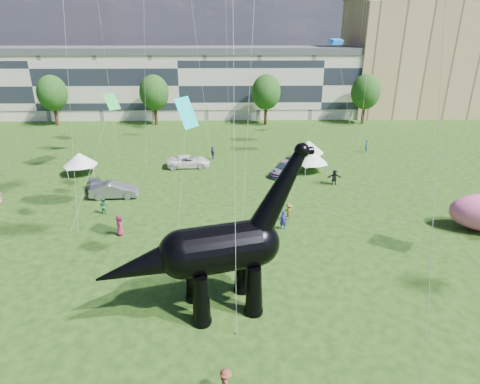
{
  "coord_description": "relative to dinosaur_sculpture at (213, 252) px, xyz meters",
  "views": [
    {
      "loc": [
        1.6,
        -20.05,
        16.54
      ],
      "look_at": [
        2.26,
        8.0,
        5.0
      ],
      "focal_mm": 30.0,
      "sensor_mm": 36.0,
      "label": 1
    }
  ],
  "objects": [
    {
      "name": "gazebo_left",
      "position": [
        -17.03,
        25.48,
        -2.17
      ],
      "size": [
        4.86,
        4.86,
        2.72
      ],
      "rotation": [
        0.0,
        0.0,
        0.29
      ],
      "color": "white",
      "rests_on": "ground"
    },
    {
      "name": "tree_far_left",
      "position": [
        -30.47,
        52.18,
        2.22
      ],
      "size": [
        5.2,
        5.2,
        9.44
      ],
      "color": "#382314",
      "rests_on": "ground"
    },
    {
      "name": "car_dark",
      "position": [
        7.63,
        24.97,
        -3.31
      ],
      "size": [
        4.59,
        5.64,
        1.54
      ],
      "primitive_type": "imported",
      "rotation": [
        0.0,
        0.0,
        -0.55
      ],
      "color": "#595960",
      "rests_on": "ground"
    },
    {
      "name": "gazebo_near",
      "position": [
        10.98,
        25.84,
        -2.18
      ],
      "size": [
        4.77,
        4.77,
        2.7
      ],
      "rotation": [
        0.0,
        0.0,
        0.27
      ],
      "color": "white",
      "rests_on": "ground"
    },
    {
      "name": "tree_mid_left",
      "position": [
        -12.47,
        52.18,
        2.22
      ],
      "size": [
        5.2,
        5.2,
        9.44
      ],
      "color": "#382314",
      "rests_on": "ground"
    },
    {
      "name": "car_grey",
      "position": [
        -11.1,
        18.16,
        -3.26
      ],
      "size": [
        5.06,
        2.04,
        1.63
      ],
      "primitive_type": "imported",
      "rotation": [
        0.0,
        0.0,
        1.63
      ],
      "color": "slate",
      "rests_on": "ground"
    },
    {
      "name": "terrace_row",
      "position": [
        -8.47,
        61.18,
        1.92
      ],
      "size": [
        78.0,
        11.0,
        12.0
      ],
      "primitive_type": "cube",
      "color": "beige",
      "rests_on": "ground"
    },
    {
      "name": "gazebo_far",
      "position": [
        11.36,
        30.06,
        -2.1
      ],
      "size": [
        4.7,
        4.7,
        2.81
      ],
      "rotation": [
        0.0,
        0.0,
        -0.19
      ],
      "color": "silver",
      "rests_on": "ground"
    },
    {
      "name": "car_white",
      "position": [
        -4.31,
        27.94,
        -3.32
      ],
      "size": [
        5.67,
        3.04,
        1.51
      ],
      "primitive_type": "imported",
      "rotation": [
        0.0,
        0.0,
        1.67
      ],
      "color": "white",
      "rests_on": "ground"
    },
    {
      "name": "visitors",
      "position": [
        -3.15,
        16.39,
        -3.2
      ],
      "size": [
        52.05,
        41.39,
        1.89
      ],
      "color": "gray",
      "rests_on": "ground"
    },
    {
      "name": "tree_far_right",
      "position": [
        25.53,
        52.18,
        2.22
      ],
      "size": [
        5.2,
        5.2,
        9.44
      ],
      "color": "#382314",
      "rests_on": "ground"
    },
    {
      "name": "dinosaur_sculpture",
      "position": [
        0.0,
        0.0,
        0.0
      ],
      "size": [
        13.17,
        5.39,
        10.8
      ],
      "rotation": [
        0.0,
        0.0,
        0.27
      ],
      "color": "black",
      "rests_on": "ground"
    },
    {
      "name": "apartment_block",
      "position": [
        39.53,
        64.18,
        6.92
      ],
      "size": [
        28.0,
        18.0,
        22.0
      ],
      "primitive_type": "cube",
      "color": "tan",
      "rests_on": "ground"
    },
    {
      "name": "ground",
      "position": [
        -0.47,
        -0.82,
        -4.08
      ],
      "size": [
        220.0,
        220.0,
        0.0
      ],
      "primitive_type": "plane",
      "color": "#16330C",
      "rests_on": "ground"
    },
    {
      "name": "tree_mid_right",
      "position": [
        7.53,
        52.18,
        2.22
      ],
      "size": [
        5.2,
        5.2,
        9.44
      ],
      "color": "#382314",
      "rests_on": "ground"
    },
    {
      "name": "car_silver",
      "position": [
        -13.45,
        19.53,
        -3.36
      ],
      "size": [
        3.26,
        4.56,
        1.44
      ],
      "primitive_type": "imported",
      "rotation": [
        0.0,
        0.0,
        0.41
      ],
      "color": "#ABACB0",
      "rests_on": "ground"
    }
  ]
}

